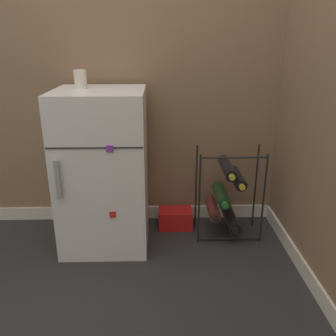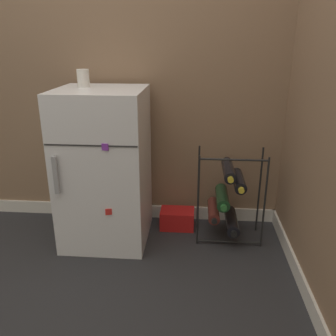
{
  "view_description": "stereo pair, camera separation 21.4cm",
  "coord_description": "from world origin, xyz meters",
  "px_view_note": "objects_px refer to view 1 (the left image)",
  "views": [
    {
      "loc": [
        0.16,
        -1.59,
        1.21
      ],
      "look_at": [
        0.22,
        0.42,
        0.47
      ],
      "focal_mm": 38.0,
      "sensor_mm": 36.0,
      "label": 1
    },
    {
      "loc": [
        0.38,
        -1.59,
        1.21
      ],
      "look_at": [
        0.22,
        0.42,
        0.47
      ],
      "focal_mm": 38.0,
      "sensor_mm": 36.0,
      "label": 2
    }
  ],
  "objects_px": {
    "mini_fridge": "(104,170)",
    "soda_box": "(175,218)",
    "wine_rack": "(226,195)",
    "fridge_top_cup": "(80,79)"
  },
  "relations": [
    {
      "from": "wine_rack",
      "to": "soda_box",
      "type": "height_order",
      "value": "wine_rack"
    },
    {
      "from": "mini_fridge",
      "to": "soda_box",
      "type": "bearing_deg",
      "value": 19.36
    },
    {
      "from": "mini_fridge",
      "to": "soda_box",
      "type": "relative_size",
      "value": 4.19
    },
    {
      "from": "soda_box",
      "to": "wine_rack",
      "type": "bearing_deg",
      "value": -17.96
    },
    {
      "from": "wine_rack",
      "to": "fridge_top_cup",
      "type": "xyz_separation_m",
      "value": [
        -0.85,
        0.0,
        0.71
      ]
    },
    {
      "from": "wine_rack",
      "to": "mini_fridge",
      "type": "bearing_deg",
      "value": -176.1
    },
    {
      "from": "mini_fridge",
      "to": "fridge_top_cup",
      "type": "bearing_deg",
      "value": 152.37
    },
    {
      "from": "mini_fridge",
      "to": "wine_rack",
      "type": "xyz_separation_m",
      "value": [
        0.75,
        0.05,
        -0.19
      ]
    },
    {
      "from": "wine_rack",
      "to": "soda_box",
      "type": "distance_m",
      "value": 0.39
    },
    {
      "from": "wine_rack",
      "to": "soda_box",
      "type": "xyz_separation_m",
      "value": [
        -0.31,
        0.1,
        -0.22
      ]
    }
  ]
}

